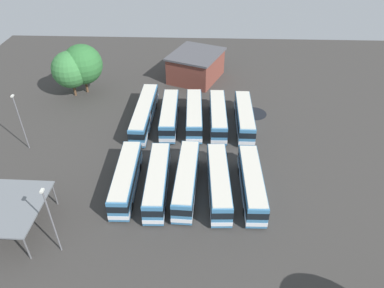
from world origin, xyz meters
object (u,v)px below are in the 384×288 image
bus_row0_slot1 (219,182)px  tree_west_edge (82,64)px  bus_row0_slot2 (186,179)px  lamp_post_by_building (51,219)px  depot_building (196,66)px  lamp_post_far_corner (20,120)px  bus_row0_slot4 (126,178)px  maintenance_shelter (11,207)px  bus_row0_slot0 (252,183)px  bus_row1_slot2 (194,115)px  bus_row1_slot3 (169,115)px  bus_row1_slot4 (144,113)px  bus_row1_slot1 (218,116)px  tree_north_edge (70,70)px  bus_row0_slot3 (157,181)px  bus_row1_slot0 (244,117)px

bus_row0_slot1 → tree_west_edge: size_ratio=1.37×
bus_row0_slot2 → lamp_post_by_building: bearing=127.6°
lamp_post_by_building → tree_west_edge: size_ratio=0.97×
depot_building → lamp_post_far_corner: 34.33m
bus_row0_slot4 → maintenance_shelter: bearing=122.0°
bus_row0_slot0 → lamp_post_far_corner: bearing=75.2°
bus_row0_slot1 → depot_building: 33.04m
bus_row0_slot0 → bus_row1_slot2: bearing=25.9°
bus_row0_slot4 → lamp_post_far_corner: size_ratio=1.35×
bus_row1_slot3 → bus_row0_slot1: bearing=-154.2°
bus_row1_slot4 → maintenance_shelter: size_ratio=1.73×
bus_row1_slot1 → lamp_post_far_corner: bearing=104.7°
bus_row1_slot4 → tree_north_edge: size_ratio=1.78×
depot_building → bus_row0_slot1: bearing=-173.3°
bus_row1_slot3 → bus_row1_slot2: bearing=-87.6°
bus_row0_slot4 → bus_row0_slot0: bearing=-91.1°
bus_row1_slot1 → maintenance_shelter: maintenance_shelter is taller
bus_row0_slot3 → bus_row0_slot4: 4.02m
bus_row0_slot0 → bus_row0_slot3: (0.00, 11.77, 0.00)m
lamp_post_far_corner → bus_row0_slot3: bearing=-112.6°
bus_row1_slot3 → bus_row0_slot3: bearing=179.7°
bus_row1_slot4 → lamp_post_by_building: (-25.63, 5.38, 3.05)m
bus_row0_slot2 → tree_north_edge: 32.97m
bus_row0_slot0 → tree_west_edge: tree_west_edge is taller
bus_row1_slot2 → bus_row0_slot1: bearing=-167.1°
lamp_post_by_building → tree_north_edge: lamp_post_by_building is taller
bus_row0_slot1 → bus_row0_slot4: 11.69m
bus_row0_slot0 → bus_row0_slot3: same height
bus_row1_slot0 → depot_building: depot_building is taller
bus_row0_slot2 → bus_row0_slot4: size_ratio=1.05×
bus_row1_slot3 → lamp_post_far_corner: size_ratio=1.35×
bus_row0_slot0 → bus_row1_slot4: size_ratio=0.81×
bus_row1_slot2 → bus_row1_slot3: 3.97m
depot_building → lamp_post_by_building: 44.46m
tree_north_edge → bus_row1_slot3: bearing=-116.5°
bus_row0_slot3 → depot_building: 33.09m
bus_row1_slot2 → maintenance_shelter: maintenance_shelter is taller
maintenance_shelter → bus_row0_slot3: bearing=-66.2°
bus_row0_slot1 → bus_row0_slot3: (-0.05, 7.68, -0.00)m
bus_row0_slot1 → bus_row0_slot3: 7.68m
bus_row0_slot1 → bus_row0_slot4: (0.26, 11.69, -0.00)m
bus_row0_slot0 → bus_row0_slot2: 8.16m
bus_row1_slot4 → maintenance_shelter: maintenance_shelter is taller
bus_row0_slot3 → bus_row1_slot1: same height
bus_row1_slot0 → bus_row1_slot1: (0.19, 4.19, 0.00)m
lamp_post_far_corner → tree_north_edge: bearing=-7.0°
bus_row0_slot0 → bus_row1_slot1: bearing=14.0°
bus_row1_slot0 → bus_row1_slot4: same height
bus_row0_slot3 → bus_row1_slot0: (15.61, -12.04, -0.00)m
bus_row1_slot2 → lamp_post_by_building: 28.97m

